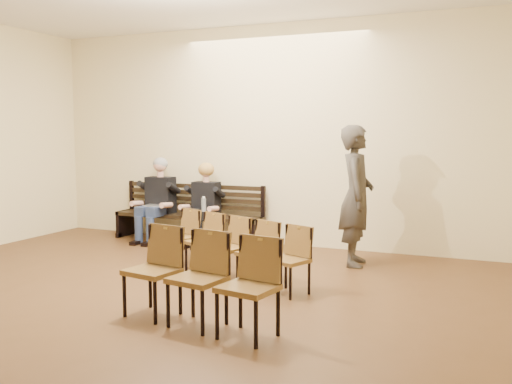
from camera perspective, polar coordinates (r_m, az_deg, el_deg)
ground at (r=5.15m, az=-19.65°, el=-14.84°), size 10.00×10.00×0.00m
room_walls at (r=5.48m, az=-14.88°, el=13.50°), size 8.02×10.01×3.51m
bench at (r=9.55m, az=-6.80°, el=-3.56°), size 2.60×0.90×0.45m
seated_man at (r=9.65m, az=-9.83°, el=-0.72°), size 0.57×0.79×1.38m
seated_woman at (r=9.22m, az=-5.28°, el=-1.48°), size 0.52×0.72×1.22m
laptop at (r=9.53m, az=-10.02°, el=-1.50°), size 0.39×0.33×0.25m
water_bottle at (r=8.88m, az=-5.24°, el=-2.01°), size 0.09×0.09×0.24m
bag at (r=7.14m, az=0.81°, el=-7.46°), size 0.39×0.26×0.28m
passerby at (r=7.79m, az=10.02°, el=0.68°), size 0.66×0.88×2.19m
chair_row_front at (r=7.07m, az=-2.70°, el=-5.60°), size 2.34×1.27×0.77m
chair_row_back at (r=5.37m, az=-5.90°, el=-8.70°), size 1.65×0.75×0.89m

